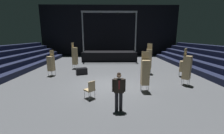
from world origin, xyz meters
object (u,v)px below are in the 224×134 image
Objects in this scene: man_with_tie at (119,90)px; chair_stack_front_left at (145,72)px; chair_stack_front_right at (51,63)px; chair_stack_mid_centre at (187,67)px; chair_stack_rear_left at (75,56)px; loose_chair_near_man at (90,89)px; chair_stack_mid_right at (149,59)px; equipment_road_case at (82,71)px; stage_riser at (109,55)px; chair_stack_mid_left at (183,66)px.

chair_stack_front_left is (1.65, 2.28, 0.19)m from man_with_tie.
chair_stack_mid_centre is (9.75, -2.48, 0.17)m from chair_stack_front_right.
chair_stack_rear_left is 2.71× the size of loose_chair_near_man.
equipment_road_case is (-5.72, -0.15, -1.02)m from chair_stack_mid_right.
stage_riser reaches higher than chair_stack_front_right.
chair_stack_mid_centre is at bearing -179.28° from chair_stack_mid_left.
chair_stack_rear_left reaches higher than man_with_tie.
equipment_road_case is at bearing 60.35° from loose_chair_near_man.
stage_riser is 8.90m from chair_stack_front_right.
chair_stack_mid_right is (-2.44, 0.99, 0.42)m from chair_stack_mid_left.
chair_stack_rear_left is at bearing -47.62° from chair_stack_front_left.
stage_riser is at bearing -78.37° from chair_stack_front_left.
stage_riser is 4.06× the size of man_with_tie.
chair_stack_front_left is at bearing -27.41° from loose_chair_near_man.
chair_stack_mid_right reaches higher than chair_stack_front_left.
stage_riser is 7.78m from chair_stack_mid_right.
chair_stack_mid_right is at bearing 89.36° from chair_stack_mid_left.
chair_stack_rear_left reaches higher than loose_chair_near_man.
equipment_road_case is 0.95× the size of loose_chair_near_man.
loose_chair_near_man is at bearing -45.08° from man_with_tie.
chair_stack_front_right is at bearing 24.19° from chair_stack_mid_right.
chair_stack_mid_left is 0.72× the size of chair_stack_mid_centre.
chair_stack_mid_left is (5.40, 5.37, -0.10)m from man_with_tie.
man_with_tie is at bearing 85.38° from chair_stack_mid_right.
chair_stack_rear_left is (-9.23, 3.15, 0.42)m from chair_stack_mid_left.
chair_stack_mid_left is at bearing 178.15° from chair_stack_mid_right.
loose_chair_near_man is (1.39, -4.92, 0.27)m from equipment_road_case.
man_with_tie is at bearing -66.00° from equipment_road_case.
chair_stack_mid_left is at bearing -5.88° from equipment_road_case.
chair_stack_mid_centre is at bearing -146.05° from man_with_tie.
chair_stack_mid_centre is at bearing -63.29° from stage_riser.
chair_stack_front_left reaches higher than equipment_road_case.
man_with_tie is 7.75m from chair_stack_front_right.
chair_stack_mid_centre is 0.93× the size of chair_stack_rear_left.
loose_chair_near_man is (-6.78, -4.08, -0.33)m from chair_stack_mid_left.
chair_stack_mid_left is 8.23m from equipment_road_case.
equipment_road_case is (-2.36, -7.14, -0.43)m from stage_riser.
loose_chair_near_man is at bearing 69.78° from chair_stack_mid_right.
chair_stack_front_left is 2.44× the size of loose_chair_near_man.
chair_stack_rear_left is at bearing -94.97° from chair_stack_front_right.
chair_stack_mid_centre is (2.98, 1.06, 0.04)m from chair_stack_front_left.
chair_stack_front_left is 0.90× the size of chair_stack_mid_right.
loose_chair_near_man is (-0.97, -12.06, -0.15)m from stage_riser.
chair_stack_mid_left is 7.92m from loose_chair_near_man.
chair_stack_mid_centre is 6.38m from loose_chair_near_man.
stage_riser is 3.37× the size of chair_stack_front_right.
stage_riser is 7.53m from equipment_road_case.
chair_stack_mid_right is 1.07× the size of chair_stack_mid_centre.
chair_stack_front_right reaches higher than equipment_road_case.
man_with_tie is (0.41, -13.35, 0.27)m from stage_riser.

